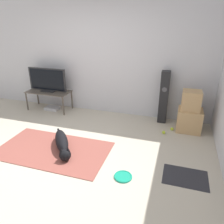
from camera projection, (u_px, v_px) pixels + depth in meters
The scene contains 14 objects.
ground_plane at pixel (60, 156), 3.72m from camera, with size 12.00×12.00×0.00m, color #BCB29E.
wall_back at pixel (101, 59), 5.05m from camera, with size 8.00×0.06×2.55m.
area_rug at pixel (53, 150), 3.87m from camera, with size 1.96×1.11×0.01m.
dog at pixel (62, 143), 3.84m from camera, with size 0.73×0.94×0.25m.
frisbee at pixel (123, 176), 3.21m from camera, with size 0.27×0.27×0.03m.
cardboard_box_lower at pixel (189, 120), 4.48m from camera, with size 0.48×0.44×0.46m.
cardboard_box_upper at pixel (191, 101), 4.31m from camera, with size 0.36×0.33×0.39m.
floor_speaker at pixel (164, 97), 4.72m from camera, with size 0.18×0.19×1.15m.
tv_stand at pixel (49, 93), 5.45m from camera, with size 1.08×0.51×0.48m.
tv at pixel (47, 80), 5.32m from camera, with size 0.99×0.20×0.57m.
tennis_ball_by_boxes at pixel (172, 129), 4.54m from camera, with size 0.07×0.07×0.07m.
tennis_ball_near_speaker at pixel (164, 132), 4.41m from camera, with size 0.07×0.07×0.07m.
game_console at pixel (52, 108), 5.58m from camera, with size 0.34×0.24×0.07m.
door_mat at pixel (185, 177), 3.21m from camera, with size 0.65×0.47×0.01m.
Camera 1 is at (1.78, -2.71, 2.15)m, focal length 35.00 mm.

